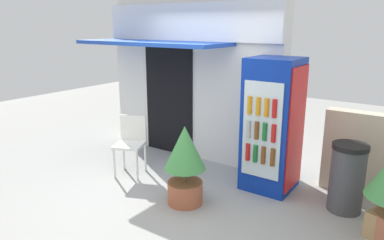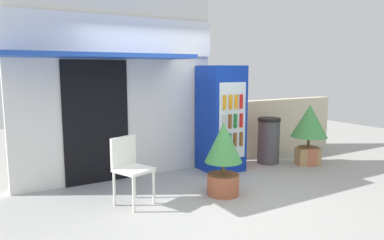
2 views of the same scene
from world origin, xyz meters
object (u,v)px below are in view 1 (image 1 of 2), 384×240
at_px(potted_plant_near_shop, 185,160).
at_px(trash_bin, 347,178).
at_px(drink_cooler, 272,125).
at_px(plastic_chair, 131,140).

bearing_deg(potted_plant_near_shop, trash_bin, 29.65).
bearing_deg(potted_plant_near_shop, drink_cooler, 56.71).
xyz_separation_m(drink_cooler, plastic_chair, (-2.01, -0.75, -0.39)).
distance_m(drink_cooler, plastic_chair, 2.18).
height_order(plastic_chair, trash_bin, plastic_chair).
bearing_deg(trash_bin, drink_cooler, 175.57).
bearing_deg(drink_cooler, potted_plant_near_shop, -123.29).
bearing_deg(plastic_chair, trash_bin, 12.23).
xyz_separation_m(drink_cooler, potted_plant_near_shop, (-0.72, -1.09, -0.34)).
xyz_separation_m(plastic_chair, potted_plant_near_shop, (1.29, -0.34, 0.06)).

